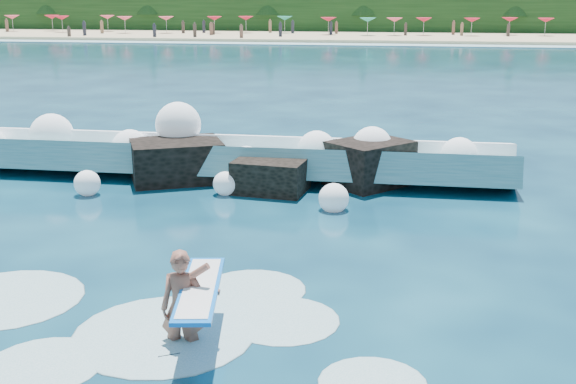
% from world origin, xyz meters
% --- Properties ---
extents(ground, '(200.00, 200.00, 0.00)m').
position_xyz_m(ground, '(0.00, 0.00, 0.00)').
color(ground, '#062237').
rests_on(ground, ground).
extents(beach, '(140.00, 20.00, 0.40)m').
position_xyz_m(beach, '(0.00, 78.00, 0.20)').
color(beach, tan).
rests_on(beach, ground).
extents(wet_band, '(140.00, 5.00, 0.08)m').
position_xyz_m(wet_band, '(0.00, 67.00, 0.04)').
color(wet_band, silver).
rests_on(wet_band, ground).
extents(treeline, '(140.00, 4.00, 5.00)m').
position_xyz_m(treeline, '(0.00, 88.00, 2.50)').
color(treeline, black).
rests_on(treeline, ground).
extents(breaking_wave, '(17.80, 2.78, 1.53)m').
position_xyz_m(breaking_wave, '(-1.73, 7.90, 0.54)').
color(breaking_wave, teal).
rests_on(breaking_wave, ground).
extents(rock_cluster, '(8.66, 3.46, 1.52)m').
position_xyz_m(rock_cluster, '(-0.07, 7.06, 0.48)').
color(rock_cluster, black).
rests_on(rock_cluster, ground).
extents(surfer_with_board, '(1.16, 3.02, 1.88)m').
position_xyz_m(surfer_with_board, '(0.68, -2.96, 0.69)').
color(surfer_with_board, brown).
rests_on(surfer_with_board, ground).
extents(wave_spray, '(15.54, 4.56, 2.26)m').
position_xyz_m(wave_spray, '(-2.25, 7.61, 0.98)').
color(wave_spray, white).
rests_on(wave_spray, ground).
extents(surf_foam, '(8.98, 5.25, 0.15)m').
position_xyz_m(surf_foam, '(-0.38, -2.28, 0.00)').
color(surf_foam, silver).
rests_on(surf_foam, ground).
extents(beach_umbrellas, '(114.03, 6.38, 0.50)m').
position_xyz_m(beach_umbrellas, '(-0.04, 79.97, 2.25)').
color(beach_umbrellas, red).
rests_on(beach_umbrellas, ground).
extents(beachgoers, '(108.82, 13.32, 1.94)m').
position_xyz_m(beachgoers, '(-0.37, 74.43, 1.09)').
color(beachgoers, '#3F332D').
rests_on(beachgoers, ground).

